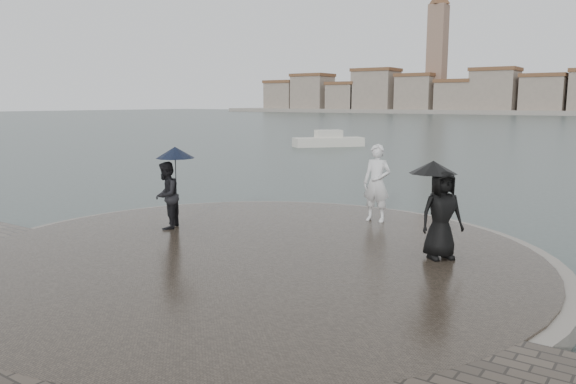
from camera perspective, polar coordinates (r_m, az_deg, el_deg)
The scene contains 7 objects.
ground at distance 9.71m, azimuth -16.82°, elevation -12.23°, with size 400.00×400.00×0.00m, color #2B3835.
kerb_ring at distance 12.00m, azimuth -3.58°, elevation -6.91°, with size 12.50×12.50×0.32m, color gray.
quay_tip at distance 12.00m, azimuth -3.58°, elevation -6.81°, with size 11.90×11.90×0.36m, color #2D261E.
statue at distance 14.86m, azimuth 9.01°, elevation 0.91°, with size 0.74×0.49×2.03m, color white.
visitor_left at distance 14.10m, azimuth -12.07°, elevation 0.63°, with size 1.19×1.08×2.04m.
visitor_right at distance 11.59m, azimuth 15.17°, elevation -1.21°, with size 1.24×1.10×1.95m.
boats at distance 47.46m, azimuth 19.88°, elevation 4.86°, with size 25.91×19.07×1.50m.
Camera 1 is at (7.20, -5.52, 3.47)m, focal length 35.00 mm.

